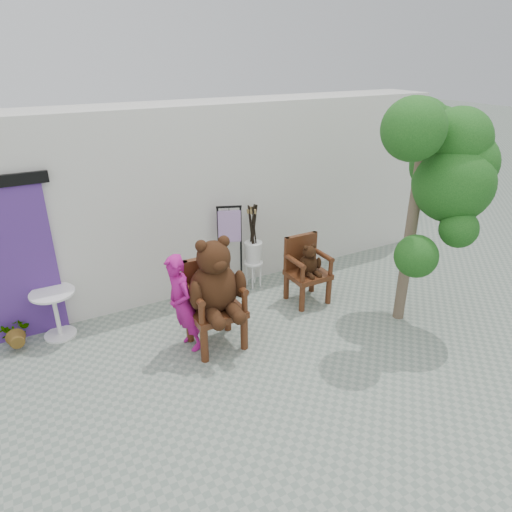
# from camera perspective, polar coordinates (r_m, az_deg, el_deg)

# --- Properties ---
(ground_plane) EXTENTS (60.00, 60.00, 0.00)m
(ground_plane) POSITION_cam_1_polar(r_m,az_deg,el_deg) (5.98, 5.59, -14.36)
(ground_plane) COLOR gray
(ground_plane) RESTS_ON ground
(back_wall) EXTENTS (9.00, 1.00, 3.00)m
(back_wall) POSITION_cam_1_polar(r_m,az_deg,el_deg) (7.74, -6.91, 7.46)
(back_wall) COLOR silver
(back_wall) RESTS_ON ground
(doorway) EXTENTS (1.40, 0.11, 2.33)m
(doorway) POSITION_cam_1_polar(r_m,az_deg,el_deg) (6.88, -28.72, -0.69)
(doorway) COLOR #4F2A7F
(doorway) RESTS_ON ground
(chair_big) EXTENTS (0.78, 0.83, 1.59)m
(chair_big) POSITION_cam_1_polar(r_m,az_deg,el_deg) (6.01, -5.20, -3.95)
(chair_big) COLOR #401E0D
(chair_big) RESTS_ON ground
(chair_small) EXTENTS (0.61, 0.56, 1.07)m
(chair_small) POSITION_cam_1_polar(r_m,az_deg,el_deg) (7.27, 6.34, -1.13)
(chair_small) COLOR #401E0D
(chair_small) RESTS_ON ground
(person) EXTENTS (0.41, 0.56, 1.40)m
(person) POSITION_cam_1_polar(r_m,az_deg,el_deg) (6.07, -9.13, -5.91)
(person) COLOR #A71477
(person) RESTS_ON ground
(cafe_table) EXTENTS (0.60, 0.60, 0.70)m
(cafe_table) POSITION_cam_1_polar(r_m,az_deg,el_deg) (6.97, -23.79, -6.05)
(cafe_table) COLOR white
(cafe_table) RESTS_ON ground
(display_stand) EXTENTS (0.55, 0.49, 1.51)m
(display_stand) POSITION_cam_1_polar(r_m,az_deg,el_deg) (7.48, -3.24, -0.53)
(display_stand) COLOR black
(display_stand) RESTS_ON ground
(stool_bucket) EXTENTS (0.32, 0.32, 1.45)m
(stool_bucket) POSITION_cam_1_polar(r_m,az_deg,el_deg) (7.64, -0.33, 0.53)
(stool_bucket) COLOR white
(stool_bucket) RESTS_ON ground
(tree) EXTENTS (1.78, 1.72, 3.25)m
(tree) POSITION_cam_1_polar(r_m,az_deg,el_deg) (6.67, 22.13, 11.10)
(tree) COLOR #4F3F2F
(tree) RESTS_ON ground
(potted_plant) EXTENTS (0.42, 0.38, 0.43)m
(potted_plant) POSITION_cam_1_polar(r_m,az_deg,el_deg) (7.09, -27.81, -8.48)
(potted_plant) COLOR #103C10
(potted_plant) RESTS_ON ground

